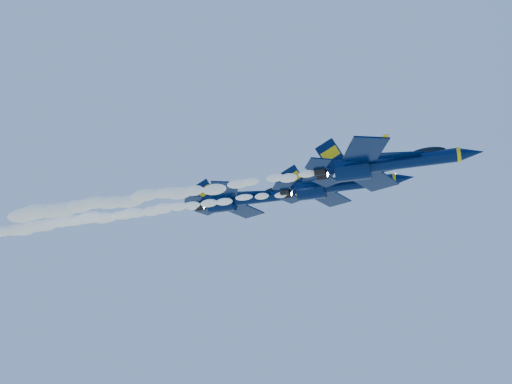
% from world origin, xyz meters
% --- Properties ---
extents(jet_lead, '(17.26, 14.16, 6.41)m').
position_xyz_m(jet_lead, '(17.76, -9.55, 151.55)').
color(jet_lead, '#011036').
extents(smoke_trail_jet_lead, '(40.07, 2.06, 1.86)m').
position_xyz_m(smoke_trail_jet_lead, '(-9.65, -9.55, 151.11)').
color(smoke_trail_jet_lead, white).
extents(jet_second, '(15.99, 13.12, 5.94)m').
position_xyz_m(jet_second, '(11.44, -2.23, 152.83)').
color(jet_second, '#011036').
extents(smoke_trail_jet_second, '(40.07, 1.91, 1.72)m').
position_xyz_m(smoke_trail_jet_second, '(-15.43, -2.23, 152.41)').
color(smoke_trail_jet_second, white).
extents(jet_third, '(17.89, 14.67, 6.65)m').
position_xyz_m(jet_third, '(-2.81, 5.53, 155.81)').
color(jet_third, '#011036').
extents(smoke_trail_jet_third, '(40.07, 2.14, 1.92)m').
position_xyz_m(smoke_trail_jet_third, '(-30.49, 5.53, 155.37)').
color(smoke_trail_jet_third, white).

